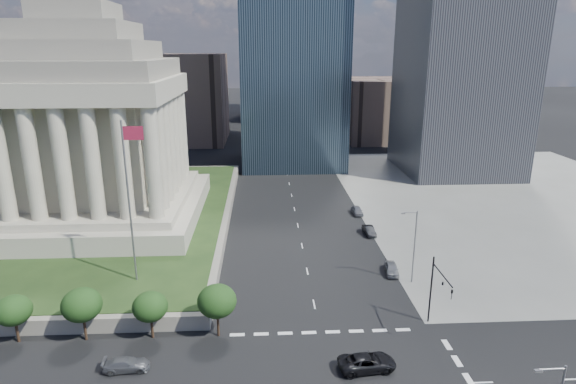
{
  "coord_description": "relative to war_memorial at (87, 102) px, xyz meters",
  "views": [
    {
      "loc": [
        -5.93,
        -31.59,
        29.75
      ],
      "look_at": [
        -3.37,
        16.24,
        15.39
      ],
      "focal_mm": 30.0,
      "sensor_mm": 36.0,
      "label": 1
    }
  ],
  "objects": [
    {
      "name": "pickup_truck",
      "position": [
        37.79,
        -40.5,
        -20.62
      ],
      "size": [
        5.84,
        3.17,
        1.55
      ],
      "primitive_type": "imported",
      "rotation": [
        0.0,
        0.0,
        1.68
      ],
      "color": "black",
      "rests_on": "ground"
    },
    {
      "name": "sidewalk_ne",
      "position": [
        80.0,
        12.0,
        -21.38
      ],
      "size": [
        68.0,
        90.0,
        0.03
      ],
      "primitive_type": "cube",
      "color": "slate",
      "rests_on": "ground"
    },
    {
      "name": "war_memorial",
      "position": [
        0.0,
        0.0,
        0.0
      ],
      "size": [
        34.0,
        34.0,
        39.0
      ],
      "primitive_type": null,
      "color": "#9E9784",
      "rests_on": "plaza_lawn"
    },
    {
      "name": "building_filler_ne",
      "position": [
        66.0,
        82.0,
        -11.4
      ],
      "size": [
        20.0,
        30.0,
        20.0
      ],
      "primitive_type": "cube",
      "color": "#503D37",
      "rests_on": "ground"
    },
    {
      "name": "parked_sedan_mid",
      "position": [
        45.5,
        -5.87,
        -20.7
      ],
      "size": [
        4.33,
        1.74,
        1.4
      ],
      "primitive_type": "imported",
      "rotation": [
        0.0,
        0.0,
        0.06
      ],
      "color": "black",
      "rests_on": "ground"
    },
    {
      "name": "midrise_glass",
      "position": [
        36.0,
        47.0,
        8.6
      ],
      "size": [
        26.0,
        26.0,
        60.0
      ],
      "primitive_type": "cube",
      "color": "black",
      "rests_on": "ground"
    },
    {
      "name": "parked_sedan_near",
      "position": [
        45.5,
        -20.29,
        -20.68
      ],
      "size": [
        2.23,
        4.42,
        1.44
      ],
      "primitive_type": "imported",
      "rotation": [
        0.0,
        0.0,
        -0.13
      ],
      "color": "gray",
      "rests_on": "ground"
    },
    {
      "name": "plaza_terrace",
      "position": [
        -11.0,
        2.0,
        -20.5
      ],
      "size": [
        66.0,
        70.0,
        1.8
      ],
      "primitive_type": "cube",
      "color": "slate",
      "rests_on": "ground"
    },
    {
      "name": "street_lamp_north",
      "position": [
        47.33,
        -23.0,
        -15.74
      ],
      "size": [
        2.13,
        0.22,
        10.0
      ],
      "color": "slate",
      "rests_on": "ground"
    },
    {
      "name": "parked_sedan_far",
      "position": [
        45.5,
        4.38,
        -20.68
      ],
      "size": [
        4.28,
        1.83,
        1.44
      ],
      "primitive_type": "imported",
      "rotation": [
        0.0,
        0.0,
        0.03
      ],
      "color": "slate",
      "rests_on": "ground"
    },
    {
      "name": "building_filler_nw",
      "position": [
        4.0,
        82.0,
        -7.4
      ],
      "size": [
        24.0,
        30.0,
        28.0
      ],
      "primitive_type": "cube",
      "color": "#503D37",
      "rests_on": "ground"
    },
    {
      "name": "ground",
      "position": [
        34.0,
        52.0,
        -21.4
      ],
      "size": [
        500.0,
        500.0,
        0.0
      ],
      "primitive_type": "plane",
      "color": "black",
      "rests_on": "ground"
    },
    {
      "name": "plaza_lawn",
      "position": [
        -11.0,
        2.0,
        -19.55
      ],
      "size": [
        64.0,
        68.0,
        0.1
      ],
      "primitive_type": "cube",
      "color": "#1D3314",
      "rests_on": "plaza_terrace"
    },
    {
      "name": "flagpole",
      "position": [
        12.17,
        -24.0,
        -8.29
      ],
      "size": [
        2.52,
        0.24,
        20.0
      ],
      "color": "slate",
      "rests_on": "plaza_lawn"
    },
    {
      "name": "suv_grey",
      "position": [
        14.68,
        -39.4,
        -20.76
      ],
      "size": [
        4.52,
        2.05,
        1.28
      ],
      "primitive_type": "imported",
      "rotation": [
        0.0,
        0.0,
        1.63
      ],
      "color": "#4E4F54",
      "rests_on": "ground"
    },
    {
      "name": "traffic_signal_ne",
      "position": [
        46.5,
        -34.3,
        -16.15
      ],
      "size": [
        0.3,
        5.74,
        8.0
      ],
      "color": "black",
      "rests_on": "ground"
    }
  ]
}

